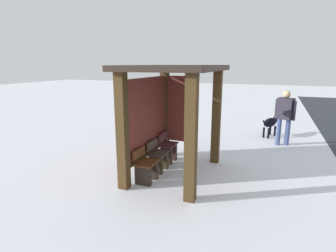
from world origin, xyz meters
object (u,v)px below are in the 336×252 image
object	(u,v)px
bench_center_inside	(158,159)
person_walking	(285,113)
bus_shelter	(170,98)
bench_right_inside	(168,150)
dog	(271,123)
bench_left_inside	(146,169)

from	to	relation	value
bench_center_inside	person_walking	size ratio (longest dim) A/B	0.43
bus_shelter	bench_center_inside	world-z (taller)	bus_shelter
person_walking	bench_right_inside	bearing A→B (deg)	134.35
bench_center_inside	person_walking	bearing A→B (deg)	-39.61
bench_right_inside	bus_shelter	bearing A→B (deg)	-155.36
bus_shelter	dog	size ratio (longest dim) A/B	2.58
bench_left_inside	bench_right_inside	world-z (taller)	bench_right_inside
bench_right_inside	dog	world-z (taller)	bench_right_inside
bench_right_inside	bench_left_inside	bearing A→B (deg)	179.93
bus_shelter	person_walking	xyz separation A→B (m)	(3.33, -2.57, -0.75)
bench_left_inside	bench_center_inside	size ratio (longest dim) A/B	1.00
bench_left_inside	dog	xyz separation A→B (m)	(5.04, -2.44, 0.21)
dog	bus_shelter	bearing A→B (deg)	153.05
bus_shelter	bench_center_inside	xyz separation A→B (m)	(-0.09, 0.26, -1.49)
person_walking	bus_shelter	bearing A→B (deg)	142.37
bench_center_inside	dog	xyz separation A→B (m)	(4.38, -2.44, 0.21)
bench_right_inside	person_walking	distance (m)	4.02
person_walking	bench_center_inside	bearing A→B (deg)	140.39
bench_left_inside	person_walking	size ratio (longest dim) A/B	0.42
bench_left_inside	bench_right_inside	xyz separation A→B (m)	(1.31, -0.00, 0.03)
bench_left_inside	bench_center_inside	world-z (taller)	bench_center_inside
dog	bench_left_inside	bearing A→B (deg)	154.10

